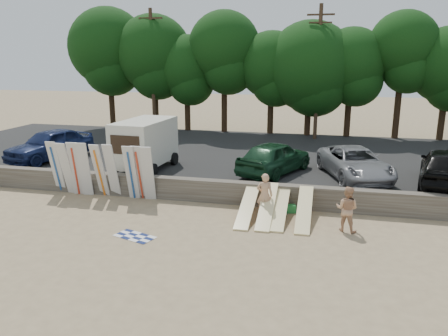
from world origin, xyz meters
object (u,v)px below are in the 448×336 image
at_px(beachgoer_b, 347,209).
at_px(beachgoer_a, 265,195).
at_px(car_2, 355,163).
at_px(car_3, 445,167).
at_px(box_trailer, 145,142).
at_px(car_0, 50,145).
at_px(car_1, 275,157).
at_px(cooler, 291,209).

bearing_deg(beachgoer_b, beachgoer_a, 3.23).
xyz_separation_m(car_2, beachgoer_b, (-0.52, -5.14, -0.56)).
bearing_deg(beachgoer_b, car_3, -114.64).
bearing_deg(box_trailer, car_0, 176.51).
distance_m(car_0, car_2, 16.33).
relative_size(box_trailer, car_0, 0.81).
xyz_separation_m(box_trailer, car_1, (6.53, 0.65, -0.60)).
height_order(car_2, beachgoer_a, car_2).
bearing_deg(car_3, beachgoer_b, 59.45).
relative_size(car_3, cooler, 13.32).
distance_m(car_1, car_2, 3.81).
relative_size(car_1, beachgoer_b, 2.77).
height_order(car_0, car_1, car_0).
relative_size(box_trailer, car_2, 0.79).
distance_m(car_0, car_3, 20.16).
xyz_separation_m(car_3, beachgoer_a, (-7.51, -3.86, -0.66)).
bearing_deg(car_3, box_trailer, 13.34).
relative_size(car_1, car_3, 0.94).
bearing_deg(cooler, car_3, 10.84).
xyz_separation_m(box_trailer, car_2, (10.33, 0.74, -0.70)).
bearing_deg(beachgoer_a, car_0, -25.08).
distance_m(car_1, beachgoer_b, 6.07).
height_order(box_trailer, car_3, box_trailer).
height_order(car_1, car_2, car_1).
distance_m(car_0, car_1, 12.53).
distance_m(car_0, cooler, 14.21).
height_order(box_trailer, beachgoer_a, box_trailer).
bearing_deg(beachgoer_b, cooler, -17.63).
distance_m(beachgoer_a, beachgoer_b, 3.28).
bearing_deg(beachgoer_b, car_1, -38.91).
height_order(box_trailer, car_2, box_trailer).
relative_size(car_2, cooler, 13.57).
bearing_deg(car_3, beachgoer_a, 39.37).
distance_m(beachgoer_b, cooler, 2.73).
distance_m(car_2, beachgoer_b, 5.20).
relative_size(car_0, car_2, 0.98).
xyz_separation_m(box_trailer, car_3, (14.15, 0.29, -0.55)).
bearing_deg(car_1, cooler, 131.70).
bearing_deg(car_0, cooler, 2.54).
bearing_deg(box_trailer, car_2, 7.66).
bearing_deg(cooler, beachgoer_b, -50.86).
relative_size(car_3, beachgoer_b, 2.94).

